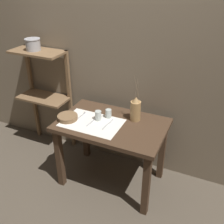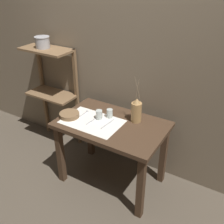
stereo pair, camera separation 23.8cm
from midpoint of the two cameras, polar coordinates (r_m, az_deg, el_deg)
The scene contains 13 objects.
ground_plane at distance 2.88m, azimuth 2.39°, elevation -14.53°, with size 12.00×12.00×0.00m, color brown.
stone_wall_back at distance 2.59m, azimuth 7.66°, elevation 11.22°, with size 7.00×0.06×2.40m.
wooden_table at distance 2.51m, azimuth 2.67°, elevation -4.74°, with size 1.01×0.64×0.71m.
wooden_shelf_unit at distance 3.09m, azimuth -10.74°, elevation 6.90°, with size 0.58×0.29×1.22m.
linen_cloth at distance 2.47m, azimuth -1.57°, elevation -2.17°, with size 0.55×0.37×0.00m.
pitcher_with_flowers at distance 2.44m, azimuth 8.12°, elevation 0.19°, with size 0.10×0.10×0.46m.
wooden_bowl at distance 2.55m, azimuth -6.63°, elevation -0.70°, with size 0.19×0.19×0.04m.
glass_tumbler_near at distance 2.48m, azimuth -0.12°, elevation -0.70°, with size 0.06×0.06×0.09m.
glass_tumbler_far at distance 2.51m, azimuth 2.21°, elevation -0.39°, with size 0.06×0.06×0.09m.
spoon_outer at distance 2.60m, azimuth -3.35°, elevation -0.31°, with size 0.03×0.21×0.02m.
fork_outer at distance 2.48m, azimuth -1.41°, elevation -1.85°, with size 0.03×0.20×0.00m.
knife_center at distance 2.42m, azimuth 1.83°, elevation -2.71°, with size 0.03×0.20×0.00m.
metal_pot_large at distance 2.95m, azimuth -12.64°, elevation 14.64°, with size 0.16×0.16×0.12m.
Camera 2 is at (1.07, -1.78, 2.00)m, focal length 42.00 mm.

